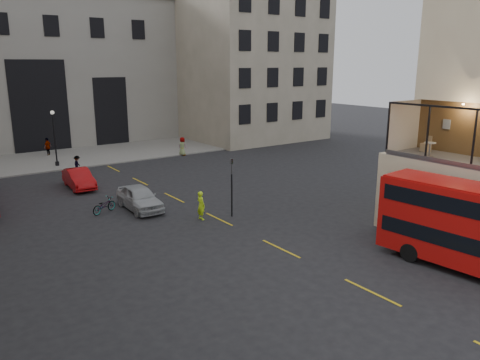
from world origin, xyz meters
TOP-DOWN VIEW (x-y plane):
  - ground at (0.00, 0.00)m, footprint 140.00×140.00m
  - host_frontage at (6.50, 0.00)m, footprint 3.00×11.00m
  - gateway at (-5.00, 47.99)m, footprint 35.00×10.60m
  - building_right at (20.00, 39.97)m, footprint 16.60×18.60m
  - pavement_far at (-6.00, 38.00)m, footprint 40.00×12.00m
  - traffic_light_near at (-1.00, 12.00)m, footprint 0.16×0.20m
  - street_lamp_b at (-6.00, 34.00)m, footprint 0.36×0.36m
  - car_a at (-5.17, 16.88)m, footprint 2.08×4.83m
  - car_b at (-6.74, 24.91)m, footprint 1.84×4.70m
  - bicycle at (-7.39, 17.57)m, footprint 2.02×1.37m
  - cyclist at (-2.91, 12.66)m, footprint 0.47×0.69m
  - pedestrian_b at (-5.22, 30.21)m, footprint 1.06×1.18m
  - pedestrian_c at (-5.30, 40.00)m, footprint 1.16×1.13m
  - pedestrian_d at (6.49, 32.02)m, footprint 0.96×1.13m
  - cafe_table_far at (5.96, 2.89)m, footprint 0.62×0.62m
  - cafe_chair_d at (7.11, 3.86)m, footprint 0.53×0.53m

SIDE VIEW (x-z plane):
  - ground at x=0.00m, z-range 0.00..0.00m
  - pavement_far at x=-6.00m, z-range 0.00..0.12m
  - bicycle at x=-7.39m, z-range 0.00..1.00m
  - car_b at x=-6.74m, z-range 0.00..1.52m
  - pedestrian_b at x=-5.22m, z-range 0.00..1.58m
  - car_a at x=-5.17m, z-range 0.00..1.63m
  - cyclist at x=-2.91m, z-range 0.00..1.84m
  - pedestrian_c at x=-5.30m, z-range 0.00..1.95m
  - pedestrian_d at x=6.49m, z-range 0.00..1.96m
  - host_frontage at x=6.50m, z-range 0.00..4.50m
  - street_lamp_b at x=-6.00m, z-range -0.27..5.06m
  - traffic_light_near at x=-1.00m, z-range 0.52..4.32m
  - cafe_chair_d at x=7.11m, z-range 4.42..5.33m
  - cafe_table_far at x=5.96m, z-range 4.73..5.50m
  - gateway at x=-5.00m, z-range 0.39..18.39m
  - building_right at x=20.00m, z-range 0.39..20.39m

